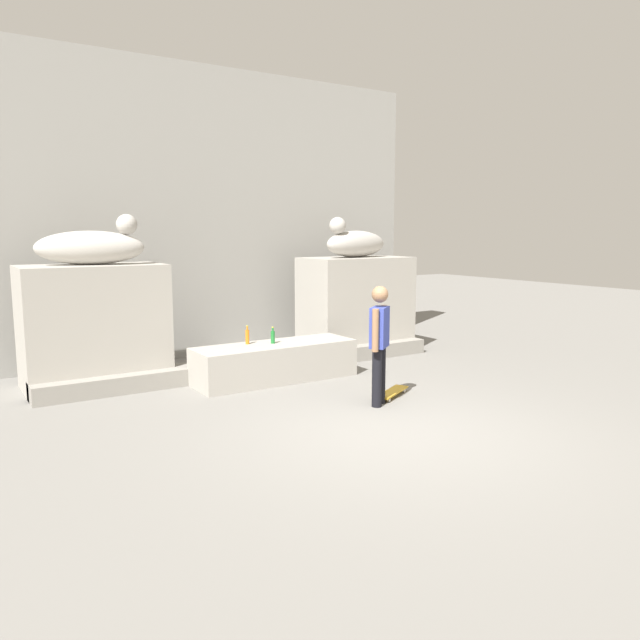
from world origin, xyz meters
name	(u,v)px	position (x,y,z in m)	size (l,w,h in m)	color
ground_plane	(397,431)	(0.00, 0.00, 0.00)	(40.00, 40.00, 0.00)	slate
facade_wall	(205,214)	(0.00, 5.88, 2.74)	(9.03, 0.60, 5.47)	gray
pedestal_left	(94,326)	(-2.52, 4.32, 0.95)	(2.13, 1.18, 1.90)	#A39E93
pedestal_right	(356,305)	(2.52, 4.32, 0.95)	(2.13, 1.18, 1.90)	#A39E93
statue_reclining_left	(93,246)	(-2.48, 4.31, 2.18)	(1.69, 0.91, 0.78)	#B4AFA7
statue_reclining_right	(355,243)	(2.48, 4.31, 2.18)	(1.69, 0.92, 0.78)	#B4AFA7
ledge_block	(275,362)	(0.00, 3.07, 0.30)	(2.67, 0.86, 0.60)	#A39E93
skater	(379,340)	(0.53, 1.03, 0.92)	(0.45, 0.38, 1.67)	black
skateboard	(392,392)	(0.97, 1.27, 0.06)	(0.80, 0.56, 0.08)	gold
bottle_orange	(247,336)	(-0.39, 3.28, 0.73)	(0.06, 0.06, 0.30)	orange
bottle_green	(273,337)	(-0.01, 3.12, 0.71)	(0.07, 0.07, 0.27)	#1E722D
stair_step	(258,365)	(0.00, 3.71, 0.14)	(7.17, 0.50, 0.27)	gray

